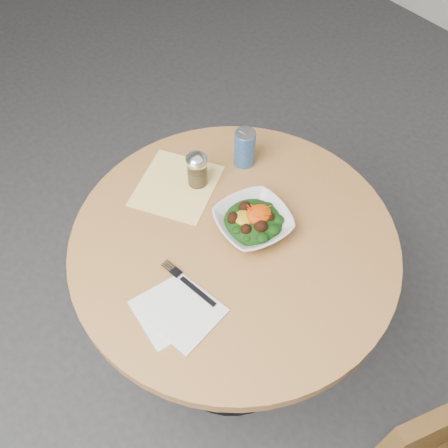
% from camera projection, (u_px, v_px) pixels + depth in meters
% --- Properties ---
extents(ground, '(6.00, 6.00, 0.00)m').
position_uv_depth(ground, '(231.00, 348.00, 1.96)').
color(ground, '#2E2D30').
rests_on(ground, ground).
extents(table, '(0.90, 0.90, 0.75)m').
position_uv_depth(table, '(233.00, 276.00, 1.52)').
color(table, black).
rests_on(table, ground).
extents(cloth_napkin, '(0.32, 0.31, 0.00)m').
position_uv_depth(cloth_napkin, '(177.00, 186.00, 1.47)').
color(cloth_napkin, '#FFB30D').
rests_on(cloth_napkin, table).
extents(paper_napkins, '(0.20, 0.21, 0.00)m').
position_uv_depth(paper_napkins, '(177.00, 312.00, 1.23)').
color(paper_napkins, white).
rests_on(paper_napkins, table).
extents(salad_bowl, '(0.23, 0.23, 0.07)m').
position_uv_depth(salad_bowl, '(253.00, 221.00, 1.36)').
color(salad_bowl, silver).
rests_on(salad_bowl, table).
extents(fork, '(0.04, 0.19, 0.00)m').
position_uv_depth(fork, '(187.00, 282.00, 1.27)').
color(fork, black).
rests_on(fork, table).
extents(spice_shaker, '(0.06, 0.06, 0.11)m').
position_uv_depth(spice_shaker, '(197.00, 170.00, 1.44)').
color(spice_shaker, silver).
rests_on(spice_shaker, table).
extents(beverage_can, '(0.06, 0.06, 0.12)m').
position_uv_depth(beverage_can, '(245.00, 148.00, 1.48)').
color(beverage_can, navy).
rests_on(beverage_can, table).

